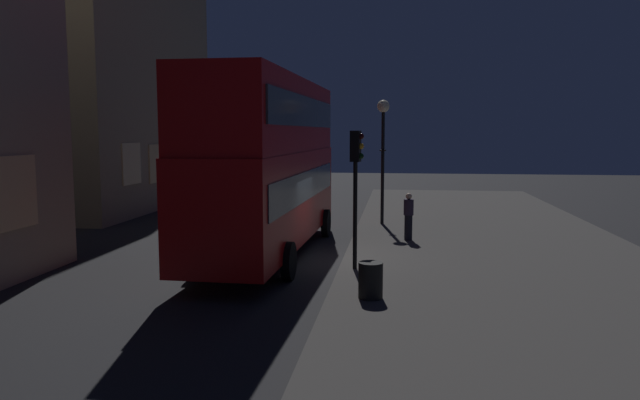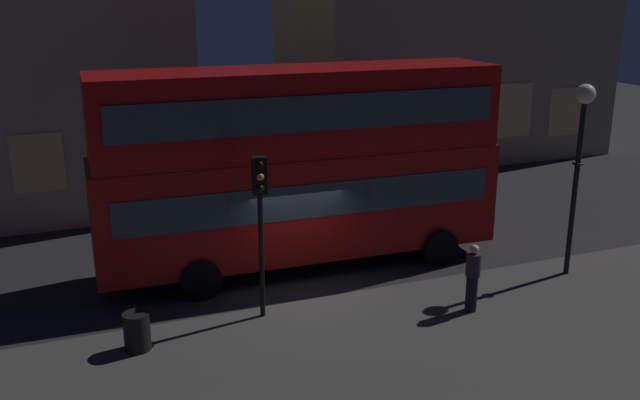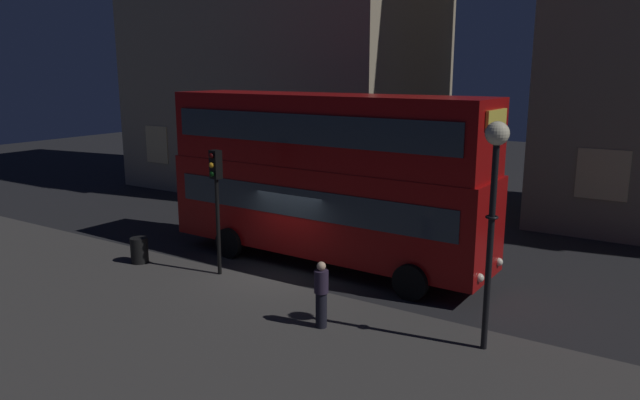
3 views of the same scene
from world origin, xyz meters
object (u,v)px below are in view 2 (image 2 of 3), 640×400
pedestrian (473,277)px  litter_bin (137,331)px  street_lamp (581,135)px  double_decker_bus (299,159)px  traffic_light_near_kerb (260,204)px

pedestrian → litter_bin: bearing=-39.1°
pedestrian → litter_bin: (-7.67, 0.98, -0.44)m
street_lamp → pedestrian: size_ratio=3.06×
street_lamp → double_decker_bus: bearing=152.0°
street_lamp → litter_bin: 11.87m
litter_bin → traffic_light_near_kerb: bearing=10.7°
traffic_light_near_kerb → litter_bin: bearing=-160.6°
double_decker_bus → pedestrian: (2.73, -4.44, -2.11)m
pedestrian → litter_bin: pedestrian is taller
double_decker_bus → street_lamp: (6.44, -3.42, 0.84)m
traffic_light_near_kerb → pedestrian: bearing=-9.3°
traffic_light_near_kerb → pedestrian: size_ratio=2.30×
street_lamp → pedestrian: street_lamp is taller
double_decker_bus → traffic_light_near_kerb: 3.52m
double_decker_bus → litter_bin: size_ratio=13.43×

